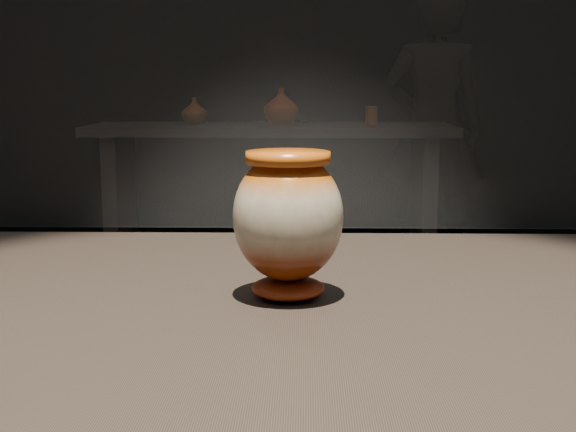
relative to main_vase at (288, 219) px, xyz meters
name	(u,v)px	position (x,y,z in m)	size (l,w,h in m)	color
main_vase	(288,219)	(0.00, 0.00, 0.00)	(0.14, 0.14, 0.17)	#692309
back_shelf	(271,172)	(-0.17, 3.51, -0.36)	(2.00, 0.60, 0.90)	black
back_vase_left	(195,111)	(-0.60, 3.56, -0.02)	(0.14, 0.14, 0.15)	brown
back_vase_mid	(281,106)	(-0.11, 3.54, 0.01)	(0.19, 0.19, 0.20)	#692309
back_vase_right	(371,116)	(0.38, 3.47, -0.04)	(0.06, 0.06, 0.10)	brown
visitor	(433,129)	(0.79, 3.95, -0.15)	(0.62, 0.41, 1.69)	black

